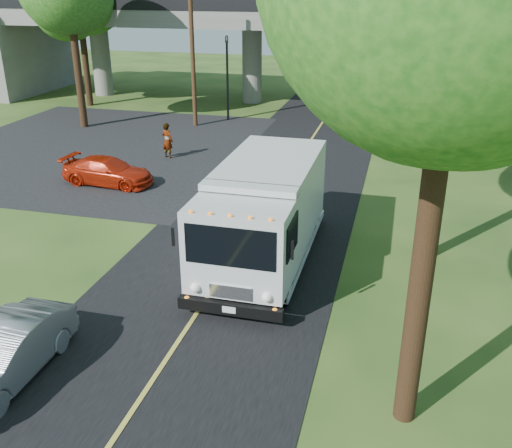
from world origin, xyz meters
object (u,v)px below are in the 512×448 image
(red_sedan, at_px, (108,171))
(silver_sedan, at_px, (5,354))
(step_van, at_px, (264,211))
(pedestrian, at_px, (167,141))
(traffic_signal, at_px, (227,69))
(utility_pole, at_px, (192,49))

(red_sedan, xyz_separation_m, silver_sedan, (4.22, -12.70, 0.06))
(step_van, relative_size, pedestrian, 4.26)
(traffic_signal, height_order, utility_pole, utility_pole)
(traffic_signal, relative_size, utility_pole, 0.58)
(red_sedan, xyz_separation_m, pedestrian, (0.97, 4.43, 0.30))
(utility_pole, distance_m, pedestrian, 7.87)
(red_sedan, bearing_deg, step_van, -120.20)
(utility_pole, relative_size, red_sedan, 2.21)
(traffic_signal, distance_m, pedestrian, 9.17)
(traffic_signal, distance_m, step_van, 20.19)
(traffic_signal, xyz_separation_m, utility_pole, (-1.50, -2.00, 1.40))
(traffic_signal, relative_size, red_sedan, 1.28)
(pedestrian, bearing_deg, traffic_signal, -71.93)
(red_sedan, distance_m, pedestrian, 4.55)
(traffic_signal, bearing_deg, silver_sedan, -83.85)
(silver_sedan, bearing_deg, red_sedan, 108.08)
(red_sedan, bearing_deg, silver_sedan, -158.30)
(traffic_signal, distance_m, red_sedan, 13.63)
(traffic_signal, relative_size, step_van, 0.69)
(utility_pole, relative_size, step_van, 1.19)
(step_van, bearing_deg, traffic_signal, 110.41)
(utility_pole, height_order, red_sedan, utility_pole)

